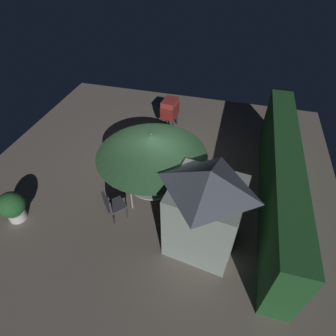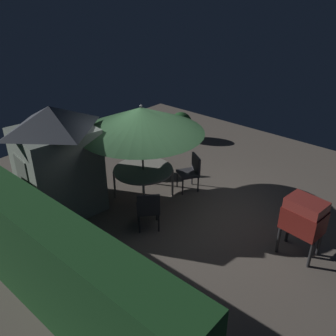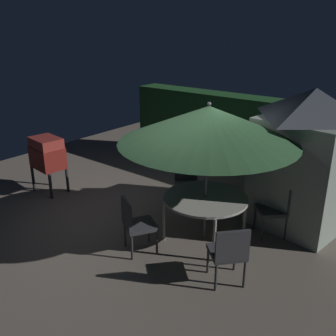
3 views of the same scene
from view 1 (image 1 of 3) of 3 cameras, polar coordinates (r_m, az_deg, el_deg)
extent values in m
plane|color=#6B6056|center=(8.49, -2.75, -2.00)|extent=(11.00, 11.00, 0.00)
cube|color=#1E4C23|center=(7.80, 22.44, -1.77)|extent=(6.59, 0.68, 1.81)
cube|color=gray|center=(6.30, 7.61, -10.29)|extent=(1.64, 1.69, 1.93)
pyramid|color=#4C515B|center=(5.40, 8.76, -2.51)|extent=(1.74, 1.80, 0.49)
cube|color=slate|center=(6.43, 14.11, -13.33)|extent=(0.60, 0.11, 1.51)
cylinder|color=#B2ADA3|center=(7.36, -3.13, -2.70)|extent=(1.39, 1.39, 0.04)
cylinder|color=gray|center=(8.07, -5.31, -1.57)|extent=(0.05, 0.05, 0.71)
cylinder|color=gray|center=(7.46, -7.72, -6.59)|extent=(0.05, 0.05, 0.71)
cylinder|color=gray|center=(7.86, 1.40, -2.84)|extent=(0.05, 0.05, 0.71)
cylinder|color=gray|center=(7.23, -0.46, -8.14)|extent=(0.05, 0.05, 0.71)
cylinder|color=#4C4C51|center=(7.09, -3.25, -0.47)|extent=(0.04, 0.04, 2.24)
cone|color=#2D5633|center=(6.55, -3.53, 4.88)|extent=(2.78, 2.78, 0.57)
sphere|color=#4C4C51|center=(6.36, -3.65, 7.11)|extent=(0.06, 0.06, 0.06)
cube|color=maroon|center=(10.21, 0.40, 12.10)|extent=(0.75, 0.58, 0.45)
cube|color=maroon|center=(10.05, 0.41, 13.70)|extent=(0.72, 0.55, 0.20)
cylinder|color=#262628|center=(10.77, -0.29, 10.77)|extent=(0.06, 0.06, 0.55)
cylinder|color=#262628|center=(10.27, -1.20, 9.00)|extent=(0.06, 0.06, 0.55)
cylinder|color=#262628|center=(10.68, 1.92, 10.46)|extent=(0.06, 0.06, 0.55)
cylinder|color=#262628|center=(10.18, 1.10, 8.67)|extent=(0.06, 0.06, 0.55)
cube|color=#38383D|center=(8.05, 4.15, -0.71)|extent=(0.65, 0.65, 0.06)
cube|color=#38383D|center=(8.00, 5.43, 1.04)|extent=(0.34, 0.38, 0.45)
cylinder|color=#2C2C30|center=(8.19, 6.04, -2.11)|extent=(0.04, 0.04, 0.45)
cylinder|color=#2C2C30|center=(8.41, 4.34, -0.53)|extent=(0.04, 0.04, 0.45)
cylinder|color=#2C2C30|center=(8.00, 3.80, -3.25)|extent=(0.04, 0.04, 0.45)
cylinder|color=#2C2C30|center=(8.23, 2.13, -1.60)|extent=(0.04, 0.04, 0.45)
cube|color=#38383D|center=(8.21, -8.29, -0.09)|extent=(0.63, 0.63, 0.06)
cube|color=#38383D|center=(8.19, -9.35, 1.78)|extent=(0.42, 0.28, 0.45)
cylinder|color=#2C2C30|center=(8.56, -7.92, 0.09)|extent=(0.04, 0.04, 0.45)
cylinder|color=#2C2C30|center=(8.41, -10.05, -1.20)|extent=(0.04, 0.04, 0.45)
cylinder|color=#2C2C30|center=(8.32, -6.21, -1.24)|extent=(0.04, 0.04, 0.45)
cylinder|color=#2C2C30|center=(8.16, -8.37, -2.60)|extent=(0.04, 0.04, 0.45)
cube|color=#38383D|center=(7.27, -10.99, -7.75)|extent=(0.65, 0.65, 0.06)
cube|color=#38383D|center=(7.06, -12.78, -7.26)|extent=(0.35, 0.38, 0.45)
cylinder|color=#2C2C30|center=(7.53, -12.80, -8.45)|extent=(0.04, 0.04, 0.45)
cylinder|color=#2C2C30|center=(7.28, -11.53, -10.55)|extent=(0.04, 0.04, 0.45)
cylinder|color=#2C2C30|center=(7.60, -10.04, -7.25)|extent=(0.04, 0.04, 0.45)
cylinder|color=#2C2C30|center=(7.36, -8.68, -9.27)|extent=(0.04, 0.04, 0.45)
cube|color=#38383D|center=(6.92, 1.27, -10.16)|extent=(0.65, 0.65, 0.06)
cube|color=#38383D|center=(6.63, 2.22, -10.24)|extent=(0.36, 0.36, 0.45)
cylinder|color=#2C2C30|center=(6.94, 0.63, -13.08)|extent=(0.04, 0.04, 0.45)
cylinder|color=#2C2C30|center=(7.06, 3.51, -11.74)|extent=(0.04, 0.04, 0.45)
cylinder|color=#2C2C30|center=(7.14, -0.99, -10.76)|extent=(0.04, 0.04, 0.45)
cylinder|color=#2C2C30|center=(7.26, 1.82, -9.52)|extent=(0.04, 0.04, 0.45)
cylinder|color=silver|center=(8.39, -29.30, -8.63)|extent=(0.45, 0.45, 0.26)
sphere|color=#235628|center=(8.11, -30.29, -6.72)|extent=(0.69, 0.69, 0.69)
camera|label=2|loc=(10.85, 38.54, 28.09)|focal=38.51mm
camera|label=3|loc=(7.21, -52.92, 3.67)|focal=40.32mm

